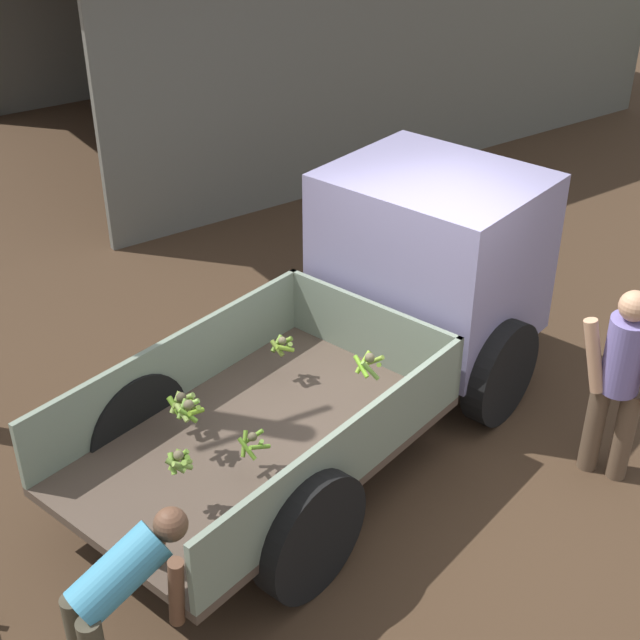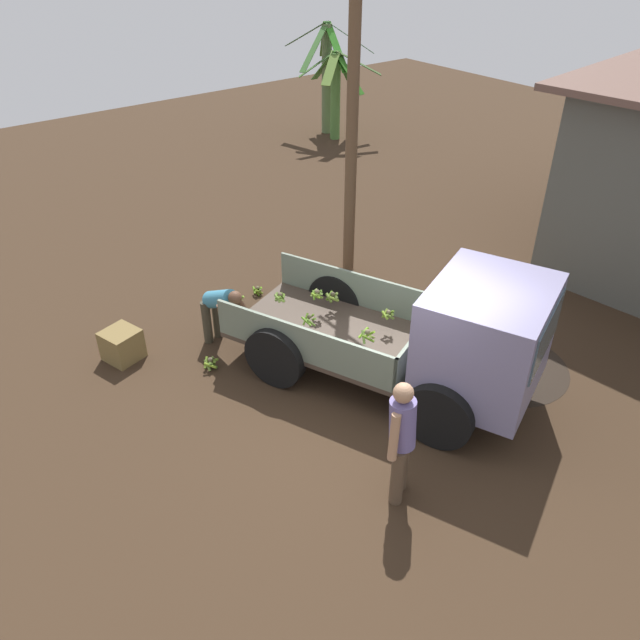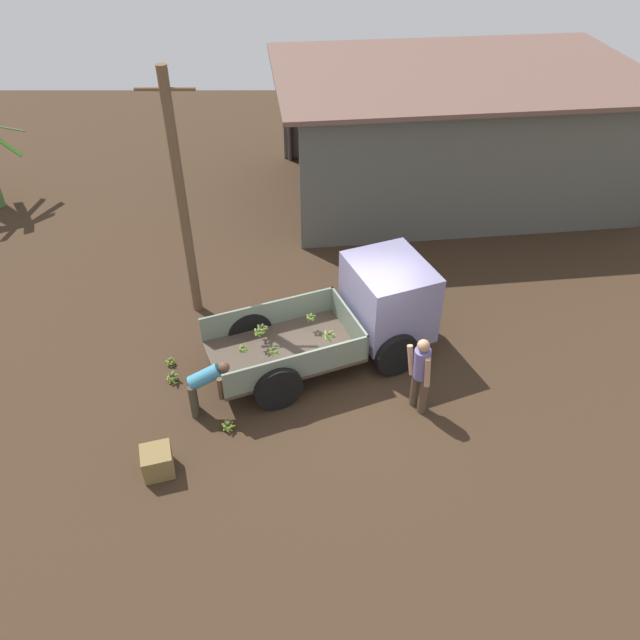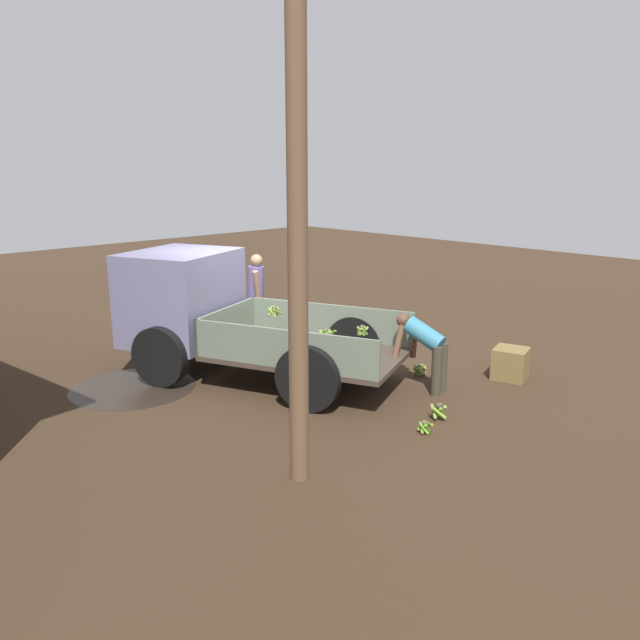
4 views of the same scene
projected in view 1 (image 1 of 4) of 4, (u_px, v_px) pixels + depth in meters
ground at (409, 446)px, 7.77m from camera, size 36.00×36.00×0.00m
mud_patch_0 at (336, 321)px, 9.56m from camera, size 1.97×1.97×0.01m
cargo_truck at (399, 291)px, 7.93m from camera, size 4.97×3.43×2.04m
person_foreground_visitor at (620, 377)px, 6.98m from camera, size 0.54×0.57×1.75m
person_worker_loading at (119, 595)px, 5.42m from camera, size 0.86×0.67×1.19m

